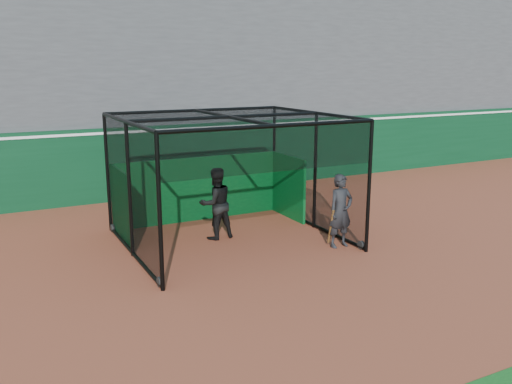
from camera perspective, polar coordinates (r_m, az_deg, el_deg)
name	(u,v)px	position (r m, az deg, el deg)	size (l,w,h in m)	color
ground	(250,279)	(11.88, -0.65, -9.14)	(120.00, 120.00, 0.00)	brown
outfield_wall	(140,161)	(19.26, -12.07, 3.20)	(50.00, 0.50, 2.50)	#0A381D
grandstand	(111,67)	(22.65, -15.06, 12.59)	(50.00, 7.85, 8.95)	#4C4C4F
batting_cage	(230,180)	(14.01, -2.77, 1.25)	(5.33, 4.82, 3.25)	black
batter	(216,203)	(14.36, -4.24, -1.21)	(0.93, 0.73, 1.92)	black
on_deck_player	(341,211)	(13.82, 8.90, -2.00)	(0.70, 0.48, 1.88)	black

